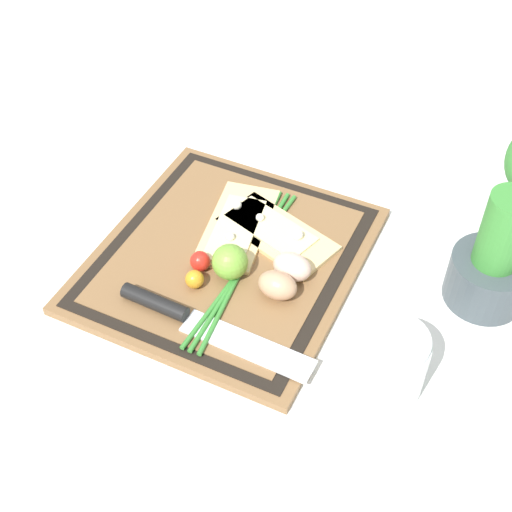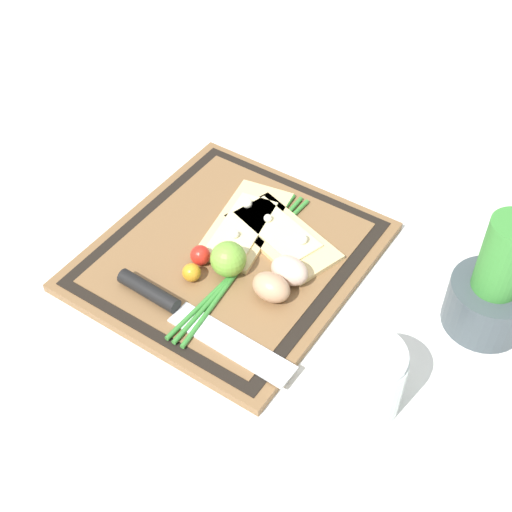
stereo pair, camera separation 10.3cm
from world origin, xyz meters
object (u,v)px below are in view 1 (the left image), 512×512
object	(u,v)px
pizza_slice_near	(237,226)
knife	(183,316)
pizza_slice_far	(276,232)
egg_pink	(292,267)
egg_brown	(278,285)
herb_pot	(492,265)
lime	(230,262)
cherry_tomato_yellow	(195,279)
sauce_jar	(389,366)
cherry_tomato_red	(200,261)

from	to	relation	value
pizza_slice_near	knife	distance (m)	0.19
pizza_slice_far	egg_pink	world-z (taller)	egg_pink
egg_brown	herb_pot	world-z (taller)	herb_pot
knife	lime	distance (m)	0.10
egg_brown	herb_pot	xyz separation A→B (m)	(-0.14, 0.26, 0.03)
cherry_tomato_yellow	pizza_slice_far	bearing A→B (deg)	156.96
knife	egg_brown	size ratio (longest dim) A/B	5.07
cherry_tomato_yellow	pizza_slice_near	bearing A→B (deg)	179.50
egg_pink	lime	size ratio (longest dim) A/B	1.09
sauce_jar	pizza_slice_far	bearing A→B (deg)	-126.94
knife	cherry_tomato_yellow	distance (m)	0.06
pizza_slice_near	cherry_tomato_yellow	world-z (taller)	cherry_tomato_yellow
lime	cherry_tomato_yellow	size ratio (longest dim) A/B	1.94
knife	pizza_slice_far	bearing A→B (deg)	167.44
cherry_tomato_yellow	herb_pot	distance (m)	0.41
pizza_slice_far	cherry_tomato_red	size ratio (longest dim) A/B	6.63
egg_pink	herb_pot	distance (m)	0.27
knife	egg_pink	xyz separation A→B (m)	(-0.14, 0.10, 0.01)
pizza_slice_far	herb_pot	world-z (taller)	herb_pot
egg_brown	sauce_jar	bearing A→B (deg)	69.87
pizza_slice_near	cherry_tomato_yellow	distance (m)	0.13
cherry_tomato_red	cherry_tomato_yellow	bearing A→B (deg)	15.10
pizza_slice_far	cherry_tomato_yellow	world-z (taller)	cherry_tomato_yellow
egg_pink	lime	xyz separation A→B (m)	(0.03, -0.08, 0.01)
sauce_jar	knife	bearing A→B (deg)	-84.18
cherry_tomato_red	cherry_tomato_yellow	size ratio (longest dim) A/B	1.11
egg_pink	herb_pot	size ratio (longest dim) A/B	0.30
knife	egg_pink	bearing A→B (deg)	143.36
egg_brown	egg_pink	distance (m)	0.04
pizza_slice_near	cherry_tomato_yellow	size ratio (longest dim) A/B	7.35
knife	egg_pink	size ratio (longest dim) A/B	5.07
egg_brown	cherry_tomato_red	xyz separation A→B (m)	(0.00, -0.12, -0.01)
pizza_slice_far	egg_pink	xyz separation A→B (m)	(0.07, 0.06, 0.02)
knife	cherry_tomato_yellow	xyz separation A→B (m)	(-0.06, -0.02, 0.01)
cherry_tomato_yellow	herb_pot	world-z (taller)	herb_pot
knife	egg_pink	distance (m)	0.17
egg_brown	knife	bearing A→B (deg)	-45.53
cherry_tomato_red	cherry_tomato_yellow	distance (m)	0.03
egg_pink	egg_brown	bearing A→B (deg)	-6.11
pizza_slice_far	egg_brown	world-z (taller)	egg_brown
cherry_tomato_red	pizza_slice_far	bearing A→B (deg)	147.63
egg_brown	cherry_tomato_yellow	distance (m)	0.12
egg_pink	pizza_slice_far	bearing A→B (deg)	-140.47
sauce_jar	lime	bearing A→B (deg)	-105.74
cherry_tomato_red	sauce_jar	distance (m)	0.31
pizza_slice_near	lime	distance (m)	0.10
knife	egg_pink	world-z (taller)	egg_pink
knife	cherry_tomato_yellow	size ratio (longest dim) A/B	10.69
lime	cherry_tomato_red	size ratio (longest dim) A/B	1.74
pizza_slice_near	egg_brown	size ratio (longest dim) A/B	3.48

